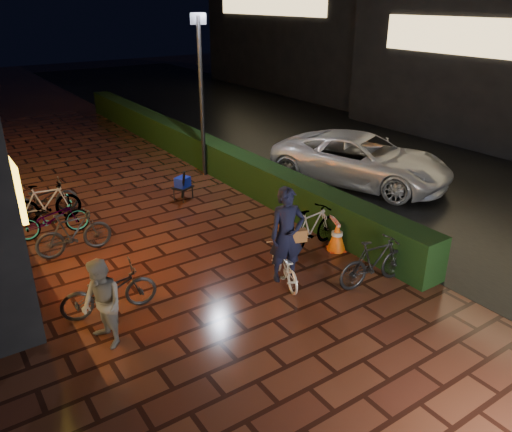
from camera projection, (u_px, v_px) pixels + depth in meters
ground at (240, 292)px, 9.74m from camera, size 80.00×80.00×0.00m
asphalt_road at (374, 155)px, 18.16m from camera, size 11.00×60.00×0.01m
hedge at (196, 148)px, 17.30m from camera, size 0.70×20.00×1.00m
bystander_person at (102, 304)px, 8.00m from camera, size 0.71×0.84×1.55m
van at (361, 159)px, 15.19m from camera, size 4.33×5.94×1.50m
lamp_post_hedge at (201, 91)px, 15.14m from camera, size 0.45×0.25×4.89m
cyclist at (286, 249)px, 9.76m from camera, size 0.91×1.52×2.06m
traffic_barrier at (328, 225)px, 11.82m from camera, size 1.00×1.63×0.68m
cart_assembly at (183, 183)px, 14.00m from camera, size 0.64×0.69×0.96m
parked_bikes_storefront at (62, 225)px, 11.52m from camera, size 1.91×6.19×1.00m
parked_bikes_hedge at (341, 244)px, 10.56m from camera, size 1.72×2.60×1.00m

